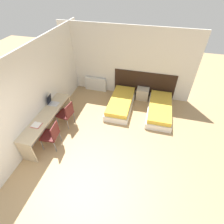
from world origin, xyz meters
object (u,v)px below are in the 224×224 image
bed_near_window (121,103)px  bed_near_door (160,109)px  laptop (52,102)px  nightstand (142,94)px  chair_near_laptop (66,113)px  chair_near_notebook (51,134)px

bed_near_window → bed_near_door: 1.45m
laptop → bed_near_window: bearing=32.3°
bed_near_door → nightstand: nightstand is taller
nightstand → chair_near_laptop: bearing=-136.5°
bed_near_window → nightstand: nightstand is taller
bed_near_window → chair_near_laptop: 2.09m
bed_near_door → chair_near_notebook: chair_near_notebook is taller
bed_near_door → laptop: bearing=-159.1°
chair_near_laptop → chair_near_notebook: bearing=-82.6°
chair_near_laptop → nightstand: bearing=50.9°
chair_near_laptop → bed_near_door: bearing=32.2°
chair_near_laptop → laptop: bearing=180.0°
chair_near_laptop → chair_near_notebook: (0.00, -0.96, 0.00)m
chair_near_notebook → bed_near_window: bearing=51.7°
nightstand → laptop: size_ratio=1.51×
bed_near_door → chair_near_laptop: (-2.99, -1.38, 0.32)m
bed_near_window → chair_near_notebook: chair_near_notebook is taller
chair_near_notebook → chair_near_laptop: bearing=85.0°
bed_near_door → chair_near_notebook: (-2.99, -2.34, 0.32)m
bed_near_door → chair_near_laptop: chair_near_laptop is taller
bed_near_window → laptop: laptop is taller
bed_near_door → laptop: 3.75m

